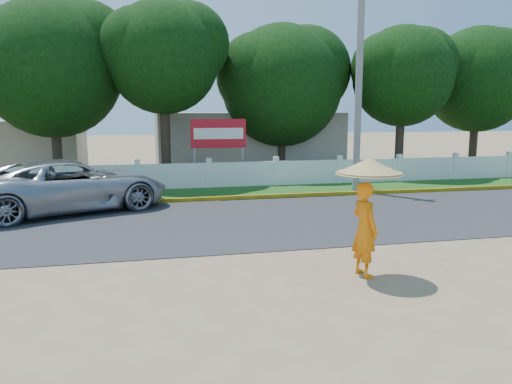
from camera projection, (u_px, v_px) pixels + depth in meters
ground at (276, 265)px, 10.86m from camera, size 120.00×120.00×0.00m
road at (238, 221)px, 15.19m from camera, size 60.00×7.00×0.02m
grass_verge at (214, 193)px, 20.24m from camera, size 60.00×3.50×0.03m
curb at (220, 199)px, 18.59m from camera, size 40.00×0.18×0.16m
fence at (209, 175)px, 21.55m from camera, size 40.00×0.10×1.10m
building_near at (245, 141)px, 28.58m from camera, size 10.00×6.00×3.20m
building_far at (4, 147)px, 26.73m from camera, size 8.00×5.00×2.80m
utility_pole at (359, 87)px, 19.98m from camera, size 0.28×0.28×8.54m
vehicle at (71, 185)px, 16.50m from camera, size 6.94×5.16×1.75m
monk_with_parasol at (367, 200)px, 9.94m from camera, size 1.33×1.33×2.41m
billboard at (219, 137)px, 22.48m from camera, size 2.50×0.13×2.95m
tree_row at (230, 76)px, 24.02m from camera, size 34.98×7.50×8.30m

